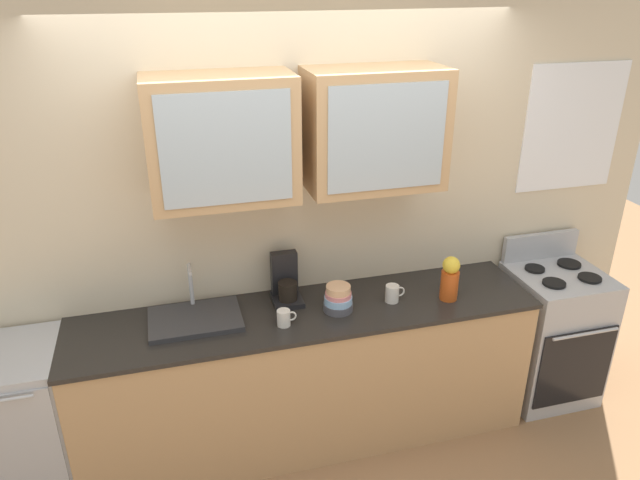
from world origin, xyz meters
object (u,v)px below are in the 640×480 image
vase (450,278)px  bowl_stack (338,299)px  cup_near_sink (284,318)px  dishwasher (11,427)px  cup_near_bowls (393,293)px  sink_faucet (195,318)px  stove_range (550,333)px  coffee_maker (286,283)px

vase → bowl_stack: bearing=175.7°
cup_near_sink → dishwasher: bearing=176.0°
cup_near_bowls → dishwasher: cup_near_bowls is taller
vase → cup_near_bowls: (-0.33, 0.06, -0.08)m
sink_faucet → dishwasher: 1.12m
vase → sink_faucet: bearing=174.3°
cup_near_sink → sink_faucet: bearing=159.8°
stove_range → vase: vase is taller
stove_range → cup_near_bowls: (-1.17, -0.02, 0.50)m
sink_faucet → cup_near_sink: sink_faucet is taller
bowl_stack → cup_near_bowls: 0.34m
cup_near_sink → stove_range: bearing=3.4°
sink_faucet → bowl_stack: size_ratio=2.96×
stove_range → sink_faucet: size_ratio=2.16×
stove_range → dishwasher: (-3.32, -0.00, -0.01)m
sink_faucet → dishwasher: sink_faucet is taller
sink_faucet → bowl_stack: (0.80, -0.10, 0.05)m
dishwasher → coffee_maker: (1.56, 0.17, 0.56)m
vase → cup_near_bowls: 0.35m
stove_range → coffee_maker: coffee_maker is taller
stove_range → bowl_stack: size_ratio=6.39×
stove_range → bowl_stack: stove_range is taller
sink_faucet → cup_near_sink: (0.47, -0.17, 0.03)m
bowl_stack → vase: (0.67, -0.05, 0.06)m
vase → cup_near_sink: vase is taller
sink_faucet → vase: (1.47, -0.15, 0.11)m
cup_near_sink → coffee_maker: size_ratio=0.38×
vase → dishwasher: vase is taller
vase → cup_near_bowls: bearing=169.9°
coffee_maker → cup_near_sink: bearing=-104.5°
vase → cup_near_sink: (-1.00, -0.03, -0.09)m
bowl_stack → cup_near_sink: size_ratio=1.55×
dishwasher → cup_near_sink: bearing=-4.0°
cup_near_bowls → vase: bearing=-10.1°
stove_range → cup_near_bowls: stove_range is taller
bowl_stack → dishwasher: 1.89m
stove_range → cup_near_bowls: 1.27m
sink_faucet → vase: bearing=-5.7°
cup_near_bowls → stove_range: bearing=1.2°
stove_range → vase: size_ratio=4.00×
cup_near_bowls → dishwasher: bearing=179.5°
stove_range → coffee_maker: size_ratio=3.76×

